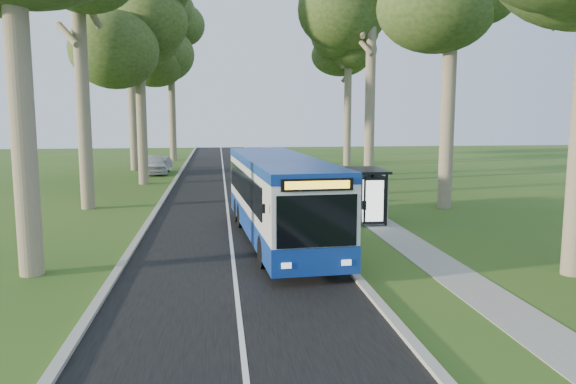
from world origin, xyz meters
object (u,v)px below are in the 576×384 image
at_px(bus, 279,198).
at_px(car_white, 154,164).
at_px(bus_shelter, 372,186).
at_px(litter_bin, 322,196).
at_px(bus_stop_sign, 343,191).
at_px(car_silver, 158,165).

xyz_separation_m(bus, car_white, (-7.33, 24.94, -0.85)).
distance_m(bus_shelter, litter_bin, 5.39).
height_order(bus_stop_sign, car_silver, bus_stop_sign).
bearing_deg(litter_bin, car_silver, 120.58).
relative_size(bus, litter_bin, 13.10).
bearing_deg(litter_bin, bus_shelter, -76.09).
xyz_separation_m(bus, bus_shelter, (4.44, 3.05, 0.00)).
bearing_deg(litter_bin, bus, -111.27).
bearing_deg(car_white, bus, -83.64).
bearing_deg(car_silver, bus_stop_sign, -58.75).
bearing_deg(bus_shelter, car_silver, 117.59).
bearing_deg(bus, car_white, 102.61).
xyz_separation_m(litter_bin, car_silver, (-10.21, 17.27, 0.19)).
bearing_deg(bus_stop_sign, car_silver, 114.14).
bearing_deg(car_white, car_silver, 47.77).
xyz_separation_m(bus_stop_sign, litter_bin, (0.35, 6.55, -1.18)).
bearing_deg(bus_shelter, litter_bin, 104.36).
height_order(bus, car_white, bus).
relative_size(bus_shelter, car_silver, 0.68).
xyz_separation_m(bus, litter_bin, (3.17, 8.15, -1.18)).
distance_m(bus_shelter, car_white, 24.87).
height_order(bus, litter_bin, bus).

